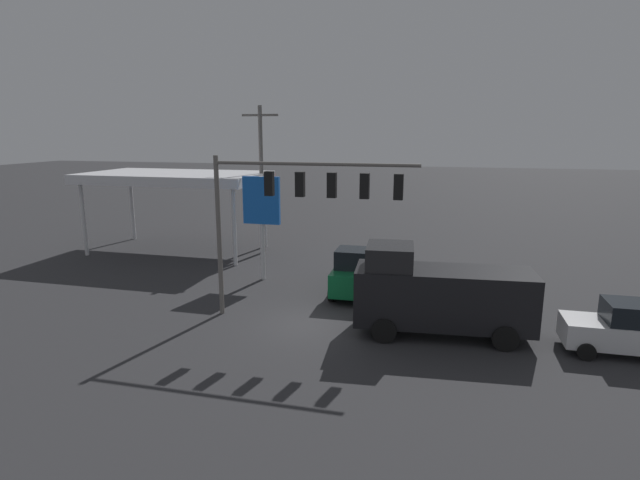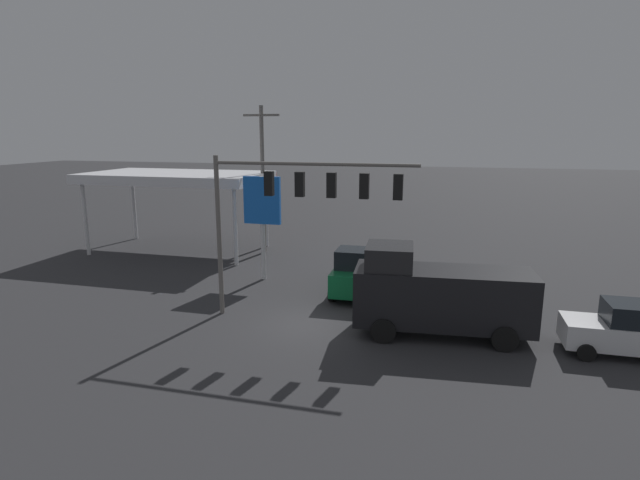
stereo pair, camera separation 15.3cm
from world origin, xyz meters
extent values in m
plane|color=#2D2D30|center=(0.00, 0.00, 0.00)|extent=(200.00, 200.00, 0.00)
cylinder|color=slate|center=(4.05, -0.29, 3.47)|extent=(0.20, 0.20, 6.94)
cylinder|color=slate|center=(-0.16, -0.29, 6.64)|extent=(8.42, 0.14, 0.14)
cube|color=black|center=(1.71, -0.29, 5.82)|extent=(0.36, 0.28, 1.00)
sphere|color=#FF4141|center=(1.71, -0.48, 6.12)|extent=(0.22, 0.22, 0.22)
sphere|color=#392305|center=(1.71, -0.48, 5.82)|extent=(0.22, 0.22, 0.22)
sphere|color=black|center=(1.71, -0.48, 5.52)|extent=(0.22, 0.22, 0.22)
cube|color=black|center=(0.40, -0.29, 5.82)|extent=(0.36, 0.28, 1.00)
sphere|color=#FF4141|center=(0.40, -0.48, 6.12)|extent=(0.22, 0.22, 0.22)
sphere|color=#392305|center=(0.40, -0.48, 5.82)|extent=(0.22, 0.22, 0.22)
sphere|color=black|center=(0.40, -0.48, 5.52)|extent=(0.22, 0.22, 0.22)
cube|color=black|center=(-0.92, -0.29, 5.82)|extent=(0.36, 0.28, 1.00)
sphere|color=#FF4141|center=(-0.92, -0.48, 6.12)|extent=(0.22, 0.22, 0.22)
sphere|color=#392305|center=(-0.92, -0.48, 5.82)|extent=(0.22, 0.22, 0.22)
sphere|color=black|center=(-0.92, -0.48, 5.52)|extent=(0.22, 0.22, 0.22)
cube|color=black|center=(-2.23, -0.29, 5.82)|extent=(0.36, 0.28, 1.00)
sphere|color=#FF4141|center=(-2.23, -0.48, 6.12)|extent=(0.22, 0.22, 0.22)
sphere|color=#392305|center=(-2.23, -0.48, 5.82)|extent=(0.22, 0.22, 0.22)
sphere|color=black|center=(-2.23, -0.48, 5.52)|extent=(0.22, 0.22, 0.22)
cube|color=black|center=(-3.54, -0.29, 5.82)|extent=(0.36, 0.28, 1.00)
sphere|color=#FF4141|center=(-3.54, -0.48, 6.12)|extent=(0.22, 0.22, 0.22)
sphere|color=#392305|center=(-3.54, -0.48, 5.82)|extent=(0.22, 0.22, 0.22)
sphere|color=black|center=(-3.54, -0.48, 5.52)|extent=(0.22, 0.22, 0.22)
cylinder|color=slate|center=(6.30, -11.46, 4.76)|extent=(0.26, 0.26, 9.52)
cube|color=slate|center=(6.30, -11.46, 8.92)|extent=(2.40, 0.14, 0.14)
cube|color=silver|center=(12.01, -10.59, 4.97)|extent=(11.66, 6.40, 0.60)
cube|color=red|center=(12.01, -13.81, 4.97)|extent=(11.66, 0.06, 0.36)
cylinder|color=silver|center=(6.78, -13.19, 2.33)|extent=(0.24, 0.24, 4.67)
cylinder|color=silver|center=(17.24, -13.19, 2.33)|extent=(0.24, 0.24, 4.67)
cylinder|color=silver|center=(6.78, -7.99, 2.33)|extent=(0.24, 0.24, 4.67)
cylinder|color=silver|center=(17.24, -7.99, 2.33)|extent=(0.24, 0.24, 4.67)
cylinder|color=silver|center=(4.13, -5.67, 2.80)|extent=(0.24, 0.24, 5.60)
cube|color=blue|center=(4.13, -5.67, 4.34)|extent=(2.02, 0.24, 2.52)
cube|color=black|center=(4.13, -5.80, 4.34)|extent=(1.41, 0.04, 0.88)
cube|color=#0C592D|center=(-1.27, -4.82, 0.95)|extent=(2.08, 5.23, 1.10)
cube|color=black|center=(-1.29, -3.92, 1.95)|extent=(1.86, 1.63, 0.90)
cylinder|color=black|center=(-2.32, -3.14, 0.40)|extent=(0.23, 0.80, 0.80)
cylinder|color=black|center=(-0.28, -3.11, 0.40)|extent=(0.23, 0.80, 0.80)
cylinder|color=black|center=(-2.27, -6.52, 0.40)|extent=(0.23, 0.80, 0.80)
cylinder|color=black|center=(-0.23, -6.49, 0.40)|extent=(0.23, 0.80, 0.80)
cube|color=black|center=(-5.42, -0.21, 1.58)|extent=(6.96, 2.82, 2.20)
cube|color=black|center=(-3.32, -0.05, 3.13)|extent=(1.96, 2.25, 0.90)
cylinder|color=black|center=(-3.30, 1.13, 0.48)|extent=(0.97, 0.29, 0.96)
cylinder|color=black|center=(-3.12, -1.21, 0.48)|extent=(0.97, 0.29, 0.96)
cylinder|color=black|center=(-7.71, 0.78, 0.48)|extent=(0.97, 0.29, 0.96)
cylinder|color=black|center=(-7.53, -1.55, 0.48)|extent=(0.97, 0.29, 0.96)
cube|color=silver|center=(-11.64, -0.02, 0.76)|extent=(3.81, 1.73, 0.90)
cube|color=black|center=(-11.94, -0.02, 1.59)|extent=(1.71, 1.58, 0.76)
cylinder|color=black|center=(-10.41, 0.86, 0.31)|extent=(0.62, 0.23, 0.62)
cylinder|color=black|center=(-10.40, -0.88, 0.31)|extent=(0.62, 0.23, 0.62)
camera|label=1|loc=(-5.30, 18.98, 7.89)|focal=28.00mm
camera|label=2|loc=(-5.45, 18.94, 7.89)|focal=28.00mm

